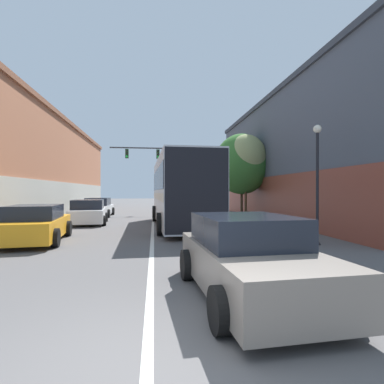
{
  "coord_description": "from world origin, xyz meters",
  "views": [
    {
      "loc": [
        0.08,
        -3.19,
        1.91
      ],
      "look_at": [
        1.99,
        11.97,
        1.89
      ],
      "focal_mm": 28.0,
      "sensor_mm": 36.0,
      "label": 1
    }
  ],
  "objects_px": {
    "bus": "(181,189)",
    "parked_car_left_mid": "(99,208)",
    "parked_car_left_near": "(36,224)",
    "street_lamp": "(317,178)",
    "traffic_signal_gantry": "(183,162)",
    "parked_car_left_far": "(88,213)",
    "street_tree_near": "(246,157)",
    "street_tree_far": "(242,164)",
    "hatchback_foreground": "(249,258)"
  },
  "relations": [
    {
      "from": "hatchback_foreground",
      "to": "traffic_signal_gantry",
      "type": "xyz_separation_m",
      "value": [
        0.77,
        21.14,
        3.86
      ]
    },
    {
      "from": "parked_car_left_near",
      "to": "street_lamp",
      "type": "height_order",
      "value": "street_lamp"
    },
    {
      "from": "bus",
      "to": "traffic_signal_gantry",
      "type": "height_order",
      "value": "traffic_signal_gantry"
    },
    {
      "from": "parked_car_left_near",
      "to": "parked_car_left_mid",
      "type": "xyz_separation_m",
      "value": [
        0.17,
        11.76,
        0.0
      ]
    },
    {
      "from": "parked_car_left_far",
      "to": "parked_car_left_mid",
      "type": "bearing_deg",
      "value": -2.51
    },
    {
      "from": "street_lamp",
      "to": "street_tree_far",
      "type": "bearing_deg",
      "value": 88.22
    },
    {
      "from": "parked_car_left_near",
      "to": "street_tree_near",
      "type": "distance_m",
      "value": 13.92
    },
    {
      "from": "street_tree_far",
      "to": "street_lamp",
      "type": "bearing_deg",
      "value": -91.78
    },
    {
      "from": "parked_car_left_mid",
      "to": "street_lamp",
      "type": "xyz_separation_m",
      "value": [
        10.08,
        -13.57,
        1.71
      ]
    },
    {
      "from": "bus",
      "to": "hatchback_foreground",
      "type": "bearing_deg",
      "value": 179.5
    },
    {
      "from": "street_lamp",
      "to": "parked_car_left_far",
      "type": "bearing_deg",
      "value": 140.05
    },
    {
      "from": "parked_car_left_mid",
      "to": "parked_car_left_far",
      "type": "xyz_separation_m",
      "value": [
        0.38,
        -5.44,
        -0.0
      ]
    },
    {
      "from": "bus",
      "to": "parked_car_left_near",
      "type": "xyz_separation_m",
      "value": [
        -5.85,
        -4.29,
        -1.37
      ]
    },
    {
      "from": "parked_car_left_far",
      "to": "street_tree_far",
      "type": "xyz_separation_m",
      "value": [
        10.02,
        2.37,
        3.19
      ]
    },
    {
      "from": "parked_car_left_far",
      "to": "traffic_signal_gantry",
      "type": "height_order",
      "value": "traffic_signal_gantry"
    },
    {
      "from": "hatchback_foreground",
      "to": "street_lamp",
      "type": "distance_m",
      "value": 6.53
    },
    {
      "from": "street_lamp",
      "to": "street_tree_near",
      "type": "relative_size",
      "value": 0.74
    },
    {
      "from": "parked_car_left_near",
      "to": "street_lamp",
      "type": "relative_size",
      "value": 1.04
    },
    {
      "from": "hatchback_foreground",
      "to": "parked_car_left_near",
      "type": "xyz_separation_m",
      "value": [
        -6.15,
        6.6,
        -0.02
      ]
    },
    {
      "from": "parked_car_left_near",
      "to": "street_lamp",
      "type": "xyz_separation_m",
      "value": [
        10.25,
        -1.81,
        1.71
      ]
    },
    {
      "from": "parked_car_left_far",
      "to": "traffic_signal_gantry",
      "type": "distance_m",
      "value": 11.1
    },
    {
      "from": "parked_car_left_mid",
      "to": "street_tree_near",
      "type": "relative_size",
      "value": 0.76
    },
    {
      "from": "parked_car_left_near",
      "to": "parked_car_left_mid",
      "type": "relative_size",
      "value": 1.0
    },
    {
      "from": "bus",
      "to": "street_lamp",
      "type": "distance_m",
      "value": 7.53
    },
    {
      "from": "traffic_signal_gantry",
      "to": "street_lamp",
      "type": "height_order",
      "value": "traffic_signal_gantry"
    },
    {
      "from": "bus",
      "to": "parked_car_left_near",
      "type": "distance_m",
      "value": 7.39
    },
    {
      "from": "parked_car_left_near",
      "to": "parked_car_left_far",
      "type": "distance_m",
      "value": 6.34
    },
    {
      "from": "parked_car_left_mid",
      "to": "street_tree_far",
      "type": "height_order",
      "value": "street_tree_far"
    },
    {
      "from": "traffic_signal_gantry",
      "to": "street_tree_near",
      "type": "bearing_deg",
      "value": -59.43
    },
    {
      "from": "parked_car_left_near",
      "to": "street_tree_far",
      "type": "relative_size",
      "value": 0.75
    },
    {
      "from": "street_lamp",
      "to": "traffic_signal_gantry",
      "type": "bearing_deg",
      "value": 101.52
    },
    {
      "from": "bus",
      "to": "parked_car_left_mid",
      "type": "height_order",
      "value": "bus"
    },
    {
      "from": "traffic_signal_gantry",
      "to": "street_tree_near",
      "type": "relative_size",
      "value": 1.68
    },
    {
      "from": "hatchback_foreground",
      "to": "street_tree_near",
      "type": "xyz_separation_m",
      "value": [
        4.56,
        14.73,
        3.59
      ]
    },
    {
      "from": "street_tree_near",
      "to": "street_tree_far",
      "type": "distance_m",
      "value": 0.71
    },
    {
      "from": "hatchback_foreground",
      "to": "street_lamp",
      "type": "xyz_separation_m",
      "value": [
        4.1,
        4.79,
        1.69
      ]
    },
    {
      "from": "bus",
      "to": "traffic_signal_gantry",
      "type": "bearing_deg",
      "value": -8.0
    },
    {
      "from": "parked_car_left_mid",
      "to": "bus",
      "type": "bearing_deg",
      "value": -143.59
    },
    {
      "from": "parked_car_left_mid",
      "to": "street_tree_near",
      "type": "xyz_separation_m",
      "value": [
        10.53,
        -3.63,
        3.61
      ]
    },
    {
      "from": "bus",
      "to": "hatchback_foreground",
      "type": "height_order",
      "value": "bus"
    },
    {
      "from": "bus",
      "to": "parked_car_left_far",
      "type": "distance_m",
      "value": 5.83
    },
    {
      "from": "bus",
      "to": "parked_car_left_mid",
      "type": "relative_size",
      "value": 2.27
    },
    {
      "from": "hatchback_foreground",
      "to": "traffic_signal_gantry",
      "type": "relative_size",
      "value": 0.43
    },
    {
      "from": "hatchback_foreground",
      "to": "parked_car_left_mid",
      "type": "bearing_deg",
      "value": 14.12
    },
    {
      "from": "traffic_signal_gantry",
      "to": "street_tree_far",
      "type": "bearing_deg",
      "value": -58.01
    },
    {
      "from": "parked_car_left_near",
      "to": "traffic_signal_gantry",
      "type": "bearing_deg",
      "value": -32.19
    },
    {
      "from": "parked_car_left_far",
      "to": "bus",
      "type": "bearing_deg",
      "value": -117.41
    },
    {
      "from": "parked_car_left_mid",
      "to": "parked_car_left_far",
      "type": "height_order",
      "value": "parked_car_left_far"
    },
    {
      "from": "parked_car_left_mid",
      "to": "parked_car_left_near",
      "type": "bearing_deg",
      "value": 178.3
    },
    {
      "from": "street_tree_near",
      "to": "street_tree_far",
      "type": "height_order",
      "value": "street_tree_far"
    }
  ]
}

